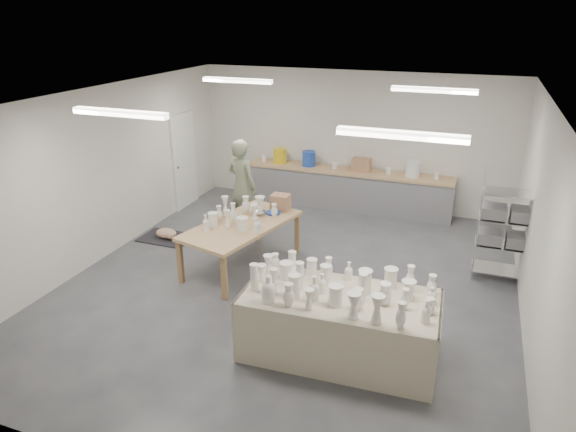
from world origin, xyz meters
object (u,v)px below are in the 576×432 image
at_px(work_table, 246,221).
at_px(potter, 242,186).
at_px(red_stool, 249,212).
at_px(drying_table, 339,323).

relative_size(work_table, potter, 1.25).
xyz_separation_m(work_table, red_stool, (-0.70, 1.63, -0.52)).
bearing_deg(potter, drying_table, 150.59).
bearing_deg(red_stool, potter, -90.00).
bearing_deg(red_stool, drying_table, -51.08).
bearing_deg(work_table, drying_table, -27.44).
distance_m(potter, red_stool, 0.71).
bearing_deg(work_table, potter, 131.28).
xyz_separation_m(drying_table, work_table, (-2.18, 1.94, 0.35)).
relative_size(work_table, red_stool, 5.44).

